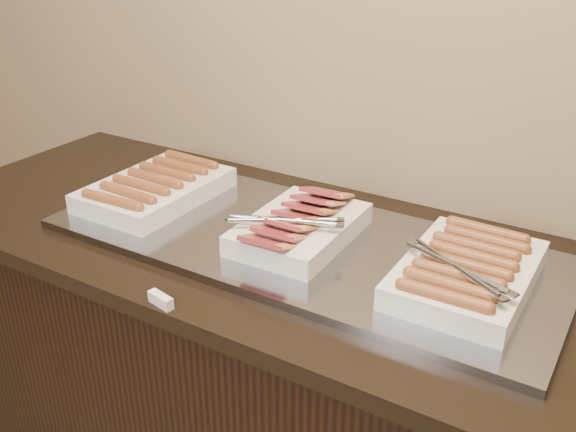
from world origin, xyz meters
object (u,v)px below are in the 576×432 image
Objects in this scene: dish_left at (156,188)px; dish_center at (299,226)px; warming_tray at (301,242)px; dish_right at (466,271)px; counter at (293,393)px.

dish_left is 1.07× the size of dish_center.
dish_center reaches higher than dish_left.
warming_tray is 0.04m from dish_center.
dish_right is (0.83, -0.00, 0.00)m from dish_left.
dish_right is (0.39, -0.00, 0.04)m from warming_tray.
counter is at bearing 180.00° from warming_tray.
dish_left is 0.44m from dish_center.
warming_tray is 3.26× the size of dish_right.
dish_center is at bearing -119.38° from warming_tray.
dish_center is at bearing 179.96° from dish_right.
warming_tray is at bearing 59.22° from dish_center.
dish_center reaches higher than dish_right.
counter is 5.42× the size of dish_left.
dish_right is (0.39, 0.00, -0.00)m from dish_center.
counter is 0.46m from warming_tray.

